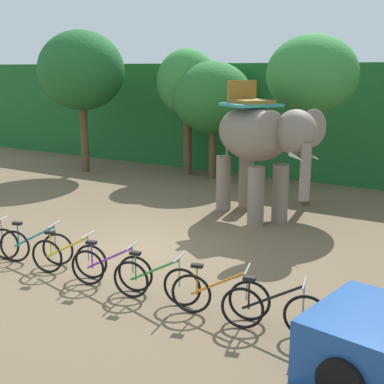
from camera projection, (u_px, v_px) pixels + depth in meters
ground_plane at (138, 251)px, 12.17m from camera, size 80.00×80.00×0.00m
foliage_hedge at (318, 117)px, 21.94m from camera, size 36.00×6.00×4.31m
tree_far_right at (81, 71)px, 20.69m from camera, size 3.37×3.37×5.58m
tree_center_right at (187, 83)px, 20.24m from camera, size 2.37×2.37×4.86m
tree_center_left at (213, 98)px, 19.61m from camera, size 2.96×2.96×4.38m
tree_far_left at (312, 75)px, 15.40m from camera, size 2.68×2.68×5.09m
elephant at (258, 140)px, 14.31m from camera, size 4.00×3.31×3.78m
bike_teal at (36, 246)px, 11.30m from camera, size 1.62×0.73×0.92m
bike_yellow at (69, 257)px, 10.63m from camera, size 1.67×0.60×0.92m
bike_purple at (111, 269)px, 10.02m from camera, size 1.67×0.58×0.92m
bike_green at (156, 282)px, 9.42m from camera, size 1.69×0.54×0.92m
bike_orange at (220, 295)px, 8.85m from camera, size 1.66×0.64×0.92m
bike_black at (273, 310)px, 8.30m from camera, size 1.67×0.61×0.92m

